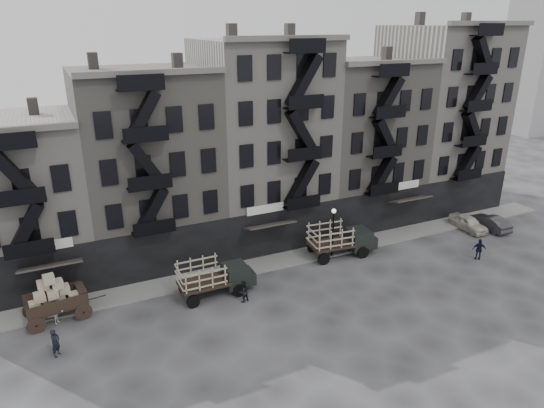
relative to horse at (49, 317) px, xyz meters
name	(u,v)px	position (x,y,z in m)	size (l,w,h in m)	color
ground	(316,278)	(18.50, -1.90, -0.71)	(140.00, 140.00, 0.00)	#38383A
sidewalk	(293,257)	(18.50, 1.85, -0.63)	(55.00, 2.50, 0.15)	slate
building_west	(11,203)	(-1.50, 7.93, 5.30)	(10.00, 11.35, 13.20)	#A09C93
building_midwest	(148,167)	(8.50, 7.92, 6.80)	(10.00, 11.35, 16.20)	slate
building_center	(262,142)	(18.50, 7.92, 7.80)	(10.00, 11.35, 18.20)	#A09C93
building_mideast	(357,142)	(28.50, 7.92, 6.80)	(10.00, 11.35, 16.20)	slate
building_east	(439,118)	(38.50, 7.92, 8.29)	(10.00, 11.35, 19.20)	#A09C93
lamp_post	(333,226)	(21.50, 0.70, 2.08)	(0.36, 0.36, 4.28)	black
horse	(49,317)	(0.00, 0.00, 0.00)	(0.76, 1.68, 1.41)	silver
wagon	(52,294)	(0.39, 0.71, 1.20)	(4.19, 2.60, 3.35)	black
stake_truck_west	(214,275)	(10.80, -0.78, 0.85)	(5.45, 2.29, 2.72)	black
stake_truck_east	(341,237)	(22.29, 0.68, 0.93)	(5.89, 2.84, 2.87)	black
car_east	(468,223)	(36.04, 0.10, -0.02)	(1.62, 4.02, 1.37)	beige
car_far	(490,222)	(38.00, -0.65, -0.03)	(1.44, 4.13, 1.36)	#2B2A2D
pedestrian_west	(55,343)	(0.25, -3.35, 0.17)	(0.64, 0.42, 1.75)	black
pedestrian_mid	(243,291)	(12.30, -2.54, 0.09)	(0.77, 0.60, 1.59)	black
policeman	(479,249)	(32.13, -4.80, 0.20)	(1.06, 0.44, 1.81)	black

